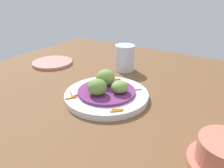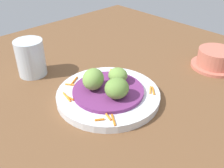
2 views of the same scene
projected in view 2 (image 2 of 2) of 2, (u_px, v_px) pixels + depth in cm
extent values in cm
cube|color=brown|center=(115.00, 106.00, 57.36)|extent=(110.00, 110.00, 2.00)
cylinder|color=silver|center=(109.00, 95.00, 57.92)|extent=(23.11, 23.11, 1.69)
cylinder|color=#702D6B|center=(109.00, 90.00, 57.25)|extent=(15.85, 15.85, 0.79)
cylinder|color=orange|center=(100.00, 120.00, 49.05)|extent=(1.38, 1.80, 0.40)
cylinder|color=orange|center=(108.00, 117.00, 49.73)|extent=(2.07, 0.96, 0.40)
cylinder|color=orange|center=(114.00, 120.00, 49.00)|extent=(2.87, 2.03, 0.40)
cylinder|color=orange|center=(153.00, 91.00, 57.35)|extent=(2.45, 2.34, 0.40)
cylinder|color=orange|center=(150.00, 90.00, 57.68)|extent=(2.07, 2.49, 0.40)
cylinder|color=orange|center=(70.00, 98.00, 55.09)|extent=(2.50, 0.69, 0.40)
cylinder|color=orange|center=(74.00, 81.00, 60.83)|extent=(2.23, 3.43, 0.40)
cylinder|color=orange|center=(110.00, 72.00, 64.45)|extent=(2.18, 2.34, 0.40)
cylinder|color=orange|center=(71.00, 85.00, 59.51)|extent=(2.44, 2.09, 0.40)
cylinder|color=orange|center=(67.00, 97.00, 55.34)|extent=(3.76, 1.13, 0.40)
ellipsoid|color=#759E47|center=(118.00, 75.00, 58.61)|extent=(6.09, 5.97, 3.33)
ellipsoid|color=#759E47|center=(93.00, 79.00, 55.94)|extent=(6.73, 6.99, 4.68)
ellipsoid|color=olive|center=(117.00, 88.00, 53.23)|extent=(5.21, 5.49, 4.31)
cylinder|color=#C66B56|center=(214.00, 66.00, 70.33)|extent=(12.35, 12.35, 0.80)
cylinder|color=#C66B56|center=(216.00, 57.00, 68.94)|extent=(9.63, 9.63, 4.34)
cylinder|color=silver|center=(31.00, 58.00, 64.96)|extent=(7.17, 7.17, 9.30)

